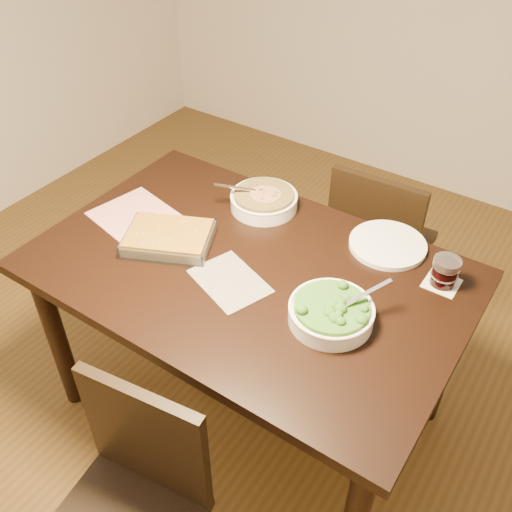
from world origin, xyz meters
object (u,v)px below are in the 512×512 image
stew_bowl (264,200)px  baking_dish (169,238)px  dinner_plate (388,245)px  broccoli_bowl (331,312)px  chair_near (132,498)px  table (248,288)px  chair_far (377,241)px  wine_tumbler (445,271)px

stew_bowl → baking_dish: 0.39m
dinner_plate → stew_bowl: bearing=-174.9°
broccoli_bowl → chair_near: bearing=-111.1°
stew_bowl → chair_near: stew_bowl is taller
table → chair_near: 0.73m
baking_dish → chair_far: chair_far is taller
stew_bowl → wine_tumbler: size_ratio=2.61×
table → dinner_plate: dinner_plate is taller
table → chair_far: (0.17, 0.72, -0.20)m
wine_tumbler → dinner_plate: bearing=161.1°
wine_tumbler → chair_near: (-0.46, -0.97, -0.35)m
table → chair_far: bearing=76.8°
wine_tumbler → chair_near: bearing=-115.3°
baking_dish → chair_far: size_ratio=0.43×
stew_bowl → dinner_plate: stew_bowl is taller
chair_far → chair_near: bearing=84.1°
broccoli_bowl → chair_near: broccoli_bowl is taller
chair_near → baking_dish: bearing=112.8°
table → stew_bowl: bearing=114.6°
wine_tumbler → stew_bowl: bearing=177.3°
wine_tumbler → dinner_plate: wine_tumbler is taller
wine_tumbler → broccoli_bowl: bearing=-122.5°
broccoli_bowl → wine_tumbler: size_ratio=2.79×
stew_bowl → baking_dish: stew_bowl is taller
dinner_plate → chair_far: 0.50m
chair_near → stew_bowl: bearing=95.2°
dinner_plate → baking_dish: bearing=-147.0°
table → baking_dish: size_ratio=3.99×
chair_near → table: bearing=89.7°
stew_bowl → chair_near: bearing=-76.8°
broccoli_bowl → chair_far: (-0.17, 0.78, -0.33)m
table → broccoli_bowl: size_ratio=5.27×
stew_bowl → dinner_plate: (0.48, 0.04, -0.03)m
baking_dish → table: bearing=-14.7°
broccoli_bowl → baking_dish: (-0.63, 0.01, -0.01)m
wine_tumbler → baking_dish: bearing=-158.6°
table → dinner_plate: bearing=46.6°
stew_bowl → baking_dish: bearing=-112.1°
dinner_plate → chair_far: size_ratio=0.32×
table → chair_near: bearing=-82.4°
baking_dish → dinner_plate: baking_dish is taller
baking_dish → stew_bowl: bearing=43.0°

